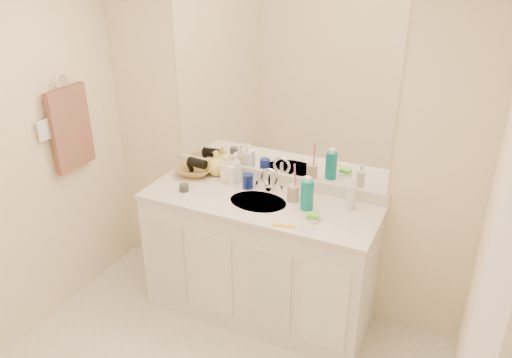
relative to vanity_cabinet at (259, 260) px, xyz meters
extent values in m
cube|color=#FAE7C4|center=(0.00, 0.28, 0.77)|extent=(2.60, 0.02, 2.40)
cube|color=#FAE7C4|center=(1.30, -1.02, 0.77)|extent=(0.02, 2.60, 2.40)
cube|color=white|center=(0.00, 0.00, 0.00)|extent=(1.50, 0.55, 0.85)
cube|color=silver|center=(0.00, 0.00, 0.44)|extent=(1.52, 0.57, 0.03)
cube|color=silver|center=(0.00, 0.26, 0.50)|extent=(1.52, 0.03, 0.08)
cylinder|color=beige|center=(0.00, -0.02, 0.44)|extent=(0.37, 0.37, 0.02)
cylinder|color=silver|center=(0.00, 0.16, 0.51)|extent=(0.02, 0.02, 0.11)
cube|color=white|center=(0.00, 0.27, 1.14)|extent=(1.48, 0.01, 1.20)
cylinder|color=navy|center=(-0.14, 0.13, 0.50)|extent=(0.09, 0.09, 0.10)
cylinder|color=tan|center=(0.19, 0.09, 0.51)|extent=(0.09, 0.09, 0.10)
cylinder|color=#F13FA5|center=(0.20, 0.09, 0.60)|extent=(0.02, 0.04, 0.21)
cylinder|color=#0A757F|center=(0.31, 0.02, 0.55)|extent=(0.10, 0.10, 0.19)
cylinder|color=silver|center=(0.55, 0.15, 0.53)|extent=(0.06, 0.06, 0.15)
cube|color=silver|center=(0.38, -0.09, 0.46)|extent=(0.12, 0.11, 0.01)
cube|color=#66D133|center=(0.38, -0.09, 0.48)|extent=(0.08, 0.07, 0.03)
cube|color=#FFA81A|center=(0.26, -0.23, 0.46)|extent=(0.14, 0.06, 0.01)
cylinder|color=#37363D|center=(-0.50, -0.09, 0.48)|extent=(0.06, 0.06, 0.04)
cylinder|color=white|center=(-0.25, 0.11, 0.53)|extent=(0.06, 0.06, 0.14)
imported|color=white|center=(-0.26, 0.18, 0.56)|extent=(0.09, 0.09, 0.20)
imported|color=#F4EFC7|center=(-0.31, 0.16, 0.55)|extent=(0.10, 0.11, 0.19)
imported|color=#EAD05B|center=(-0.43, 0.22, 0.54)|extent=(0.17, 0.17, 0.18)
imported|color=olive|center=(-0.57, 0.16, 0.49)|extent=(0.32, 0.32, 0.06)
cylinder|color=black|center=(-0.55, 0.16, 0.54)|extent=(0.14, 0.08, 0.07)
torus|color=silver|center=(-1.27, -0.25, 1.12)|extent=(0.01, 0.11, 0.11)
cube|color=brown|center=(-1.25, -0.25, 0.82)|extent=(0.04, 0.32, 0.55)
cube|color=white|center=(-1.27, -0.45, 0.88)|extent=(0.01, 0.08, 0.13)
camera|label=1|loc=(1.16, -2.53, 1.95)|focal=35.00mm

